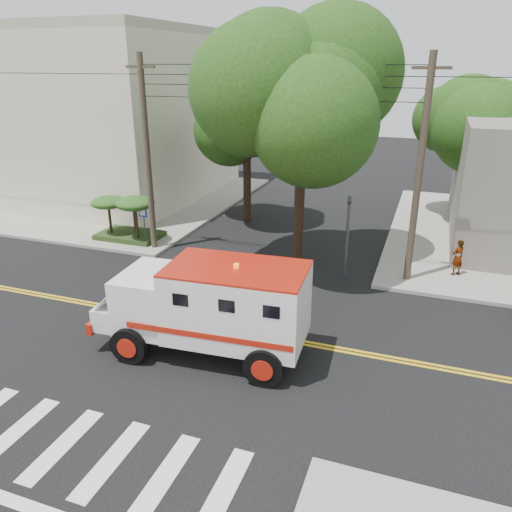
% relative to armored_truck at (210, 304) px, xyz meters
% --- Properties ---
extents(ground, '(100.00, 100.00, 0.00)m').
position_rel_armored_truck_xyz_m(ground, '(-0.89, 1.53, -1.72)').
color(ground, black).
rests_on(ground, ground).
extents(sidewalk_nw, '(17.00, 17.00, 0.15)m').
position_rel_armored_truck_xyz_m(sidewalk_nw, '(-14.39, 15.03, -1.64)').
color(sidewalk_nw, gray).
rests_on(sidewalk_nw, ground).
extents(building_left, '(16.00, 14.00, 10.00)m').
position_rel_armored_truck_xyz_m(building_left, '(-16.39, 16.53, 3.43)').
color(building_left, beige).
rests_on(building_left, sidewalk_nw).
extents(utility_pole_left, '(0.28, 0.28, 9.00)m').
position_rel_armored_truck_xyz_m(utility_pole_left, '(-6.49, 7.53, 2.78)').
color(utility_pole_left, '#382D23').
rests_on(utility_pole_left, ground).
extents(utility_pole_right, '(0.28, 0.28, 9.00)m').
position_rel_armored_truck_xyz_m(utility_pole_right, '(5.41, 7.73, 2.78)').
color(utility_pole_right, '#382D23').
rests_on(utility_pole_right, ground).
extents(tree_main, '(6.08, 5.70, 9.85)m').
position_rel_armored_truck_xyz_m(tree_main, '(1.05, 7.74, 5.48)').
color(tree_main, black).
rests_on(tree_main, ground).
extents(tree_left, '(4.48, 4.20, 7.70)m').
position_rel_armored_truck_xyz_m(tree_left, '(-3.57, 13.32, 4.01)').
color(tree_left, black).
rests_on(tree_left, ground).
extents(tree_right, '(4.80, 4.50, 8.20)m').
position_rel_armored_truck_xyz_m(tree_right, '(7.96, 17.30, 4.38)').
color(tree_right, black).
rests_on(tree_right, ground).
extents(traffic_signal, '(0.15, 0.18, 3.60)m').
position_rel_armored_truck_xyz_m(traffic_signal, '(2.91, 7.13, 0.51)').
color(traffic_signal, '#3F3F42').
rests_on(traffic_signal, ground).
extents(accessibility_sign, '(0.45, 0.10, 2.02)m').
position_rel_armored_truck_xyz_m(accessibility_sign, '(-7.09, 7.70, -0.35)').
color(accessibility_sign, '#3F3F42').
rests_on(accessibility_sign, ground).
extents(palm_planter, '(3.52, 2.63, 2.36)m').
position_rel_armored_truck_xyz_m(palm_planter, '(-8.32, 8.16, -0.07)').
color(palm_planter, '#1E3314').
rests_on(palm_planter, sidewalk_nw).
extents(armored_truck, '(6.77, 3.04, 3.02)m').
position_rel_armored_truck_xyz_m(armored_truck, '(0.00, 0.00, 0.00)').
color(armored_truck, white).
rests_on(armored_truck, ground).
extents(pedestrian_a, '(0.67, 0.65, 1.55)m').
position_rel_armored_truck_xyz_m(pedestrian_a, '(7.33, 8.85, -0.79)').
color(pedestrian_a, gray).
rests_on(pedestrian_a, sidewalk_ne).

